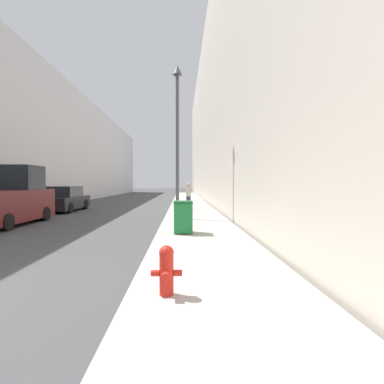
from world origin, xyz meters
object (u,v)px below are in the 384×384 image
(pedestrian_on_sidewalk, at_px, (188,196))
(fire_hydrant, at_px, (166,269))
(pickup_truck, at_px, (7,200))
(trash_bin, at_px, (183,216))
(parked_sedan_near, at_px, (64,200))
(lamppost, at_px, (177,130))

(pedestrian_on_sidewalk, bearing_deg, fire_hydrant, -92.52)
(fire_hydrant, relative_size, pickup_truck, 0.14)
(trash_bin, relative_size, parked_sedan_near, 0.23)
(fire_hydrant, height_order, pickup_truck, pickup_truck)
(trash_bin, bearing_deg, parked_sedan_near, 128.45)
(trash_bin, height_order, lamppost, lamppost)
(parked_sedan_near, relative_size, pedestrian_on_sidewalk, 2.80)
(trash_bin, xyz_separation_m, parked_sedan_near, (-7.31, 9.21, 0.05))
(fire_hydrant, relative_size, pedestrian_on_sidewalk, 0.44)
(trash_bin, height_order, parked_sedan_near, parked_sedan_near)
(parked_sedan_near, bearing_deg, pedestrian_on_sidewalk, -0.63)
(pickup_truck, height_order, pedestrian_on_sidewalk, pickup_truck)
(trash_bin, relative_size, lamppost, 0.15)
(trash_bin, xyz_separation_m, pickup_truck, (-7.27, 3.11, 0.36))
(pedestrian_on_sidewalk, bearing_deg, trash_bin, -92.34)
(lamppost, xyz_separation_m, pickup_truck, (-7.04, -0.88, -3.11))
(trash_bin, bearing_deg, fire_hydrant, -92.85)
(fire_hydrant, height_order, parked_sedan_near, parked_sedan_near)
(fire_hydrant, xyz_separation_m, trash_bin, (0.26, 5.29, 0.16))
(parked_sedan_near, distance_m, pedestrian_on_sidewalk, 7.69)
(fire_hydrant, bearing_deg, pickup_truck, 129.87)
(fire_hydrant, height_order, lamppost, lamppost)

